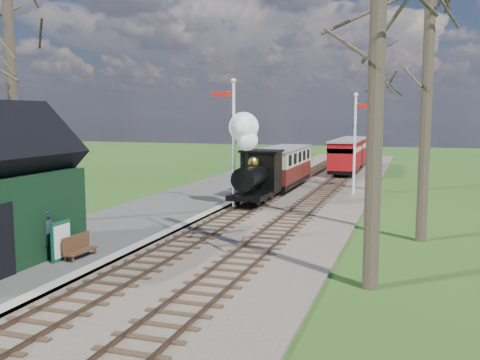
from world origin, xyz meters
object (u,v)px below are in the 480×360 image
object	(u,v)px
bench	(78,247)
coach	(283,165)
semaphore_near	(232,134)
semaphore_far	(356,136)
locomotive	(254,165)
red_carriage_a	(345,157)
sign_board	(61,241)
person	(48,235)
red_carriage_b	(353,152)

from	to	relation	value
bench	coach	bearing A→B (deg)	83.04
semaphore_near	semaphore_far	distance (m)	7.91
locomotive	coach	size ratio (longest dim) A/B	0.62
locomotive	red_carriage_a	bearing A→B (deg)	79.74
sign_board	person	bearing A→B (deg)	-170.91
semaphore_far	person	bearing A→B (deg)	-113.09
red_carriage_a	semaphore_near	bearing A→B (deg)	-102.24
coach	person	distance (m)	18.32
red_carriage_b	red_carriage_a	bearing A→B (deg)	-90.00
red_carriage_a	person	bearing A→B (deg)	-101.62
locomotive	red_carriage_a	size ratio (longest dim) A/B	0.89
locomotive	coach	xyz separation A→B (m)	(0.01, 6.06, -0.55)
locomotive	bench	world-z (taller)	locomotive
semaphore_near	bench	xyz separation A→B (m)	(-1.38, -10.42, -3.09)
coach	sign_board	xyz separation A→B (m)	(-2.43, -18.02, -0.71)
locomotive	semaphore_far	bearing A→B (deg)	48.13
red_carriage_a	bench	size ratio (longest dim) A/B	3.95
sign_board	red_carriage_a	bearing A→B (deg)	79.21
semaphore_near	semaphore_far	xyz separation A→B (m)	(5.14, 6.00, -0.27)
red_carriage_b	semaphore_far	bearing A→B (deg)	-83.27
red_carriage_a	bench	world-z (taller)	red_carriage_a
red_carriage_b	sign_board	xyz separation A→B (m)	(-5.03, -31.88, -0.67)
person	red_carriage_a	bearing A→B (deg)	-0.10
coach	bench	size ratio (longest dim) A/B	5.65
semaphore_far	sign_board	distance (m)	18.35
red_carriage_a	sign_board	world-z (taller)	red_carriage_a
coach	person	bearing A→B (deg)	-98.92
semaphore_near	locomotive	world-z (taller)	semaphore_near
red_carriage_a	sign_board	xyz separation A→B (m)	(-5.03, -26.38, -0.67)
semaphore_near	locomotive	bearing A→B (deg)	55.63
locomotive	sign_board	xyz separation A→B (m)	(-2.41, -11.96, -1.26)
semaphore_far	coach	size ratio (longest dim) A/B	0.80
locomotive	coach	distance (m)	6.09
coach	sign_board	size ratio (longest dim) A/B	5.96
semaphore_far	red_carriage_b	world-z (taller)	semaphore_far
red_carriage_a	person	xyz separation A→B (m)	(-5.44, -26.45, -0.50)
red_carriage_b	person	bearing A→B (deg)	-99.66
bench	person	world-z (taller)	person
coach	red_carriage_b	distance (m)	14.10
semaphore_far	bench	world-z (taller)	semaphore_far
sign_board	person	size ratio (longest dim) A/B	0.78
semaphore_far	person	xyz separation A→B (m)	(-7.21, -16.92, -2.38)
red_carriage_a	red_carriage_b	xyz separation A→B (m)	(0.00, 5.50, 0.00)
semaphore_far	person	world-z (taller)	semaphore_far
semaphore_near	person	xyz separation A→B (m)	(-2.07, -10.92, -2.66)
semaphore_far	locomotive	world-z (taller)	semaphore_far
semaphore_near	bench	world-z (taller)	semaphore_near
locomotive	bench	bearing A→B (deg)	-100.50
semaphore_near	person	distance (m)	11.42
locomotive	semaphore_near	bearing A→B (deg)	-124.37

